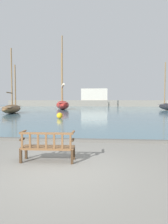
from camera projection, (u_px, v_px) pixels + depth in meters
ground_plane at (61, 171)px, 5.22m from camera, size 160.00×160.00×0.00m
harbor_water at (97, 108)px, 48.98m from camera, size 100.00×80.00×0.08m
quay_edge_kerb at (78, 140)px, 9.05m from camera, size 40.00×0.30×0.12m
park_bench at (48, 146)px, 6.03m from camera, size 1.61×0.56×0.92m
sailboat_mid_starboard at (12, 108)px, 28.86m from camera, size 3.18×7.52×9.31m
sailboat_centre_channel at (63, 104)px, 43.26m from camera, size 5.41×12.17×15.76m
channel_buoy at (60, 115)px, 20.00m from camera, size 0.60×0.60×1.30m
far_breakwater at (98, 102)px, 64.79m from camera, size 59.91×2.40×5.83m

